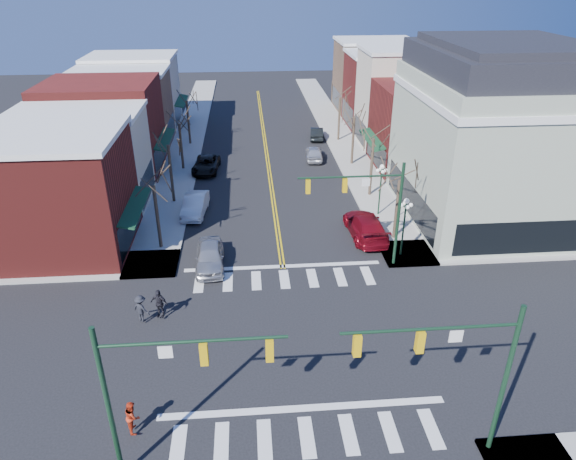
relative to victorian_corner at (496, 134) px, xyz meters
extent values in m
plane|color=black|center=(-16.50, -14.50, -6.66)|extent=(160.00, 160.00, 0.00)
cube|color=#9E9B93|center=(-25.25, 5.50, -6.58)|extent=(3.50, 70.00, 0.15)
cube|color=#9E9B93|center=(-7.75, 5.50, -6.58)|extent=(3.50, 70.00, 0.15)
cube|color=maroon|center=(-32.00, -2.75, -2.66)|extent=(10.00, 8.50, 8.00)
cube|color=beige|center=(-32.00, 5.00, -2.91)|extent=(10.00, 7.00, 7.50)
cube|color=maroon|center=(-32.00, 13.00, -2.41)|extent=(10.00, 9.00, 8.50)
cube|color=#86634A|center=(-32.00, 21.25, -2.76)|extent=(10.00, 7.50, 7.80)
cube|color=beige|center=(-32.00, 29.00, -2.56)|extent=(10.00, 8.00, 8.20)
cube|color=maroon|center=(-1.00, 11.25, -2.66)|extent=(10.00, 8.50, 8.00)
cube|color=beige|center=(-1.00, 19.00, -1.66)|extent=(10.00, 7.00, 10.00)
cube|color=maroon|center=(-1.00, 26.50, -2.41)|extent=(10.00, 8.00, 8.50)
cube|color=#86634A|center=(-1.00, 34.50, -2.16)|extent=(10.00, 8.00, 9.00)
cube|color=#A1AB94|center=(0.00, 0.00, -1.16)|extent=(12.00, 14.00, 11.00)
cube|color=white|center=(0.00, 0.00, 2.94)|extent=(12.25, 14.25, 0.50)
cube|color=black|center=(0.00, 0.00, 5.24)|extent=(11.40, 13.40, 1.80)
cube|color=black|center=(0.00, 0.00, 6.34)|extent=(9.80, 11.80, 0.60)
cylinder|color=#14331E|center=(-23.90, -21.90, -3.06)|extent=(0.20, 0.20, 7.20)
cylinder|color=#14331E|center=(-20.65, -21.90, -0.26)|extent=(6.50, 0.12, 0.12)
cube|color=gold|center=(-20.33, -21.90, -0.81)|extent=(0.28, 0.28, 0.90)
cube|color=gold|center=(-18.05, -21.90, -0.81)|extent=(0.28, 0.28, 0.90)
cylinder|color=#14331E|center=(-9.10, -21.90, -3.06)|extent=(0.20, 0.20, 7.20)
cylinder|color=#14331E|center=(-12.35, -21.90, -0.26)|extent=(6.50, 0.12, 0.12)
cube|color=gold|center=(-12.68, -21.90, -0.81)|extent=(0.28, 0.28, 0.90)
cube|color=gold|center=(-14.95, -21.90, -0.81)|extent=(0.28, 0.28, 0.90)
cylinder|color=#14331E|center=(-9.10, -7.10, -3.06)|extent=(0.20, 0.20, 7.20)
cylinder|color=#14331E|center=(-12.35, -7.10, -0.26)|extent=(6.50, 0.12, 0.12)
cube|color=gold|center=(-12.68, -7.10, -0.81)|extent=(0.28, 0.28, 0.90)
cube|color=gold|center=(-14.95, -7.10, -0.81)|extent=(0.28, 0.28, 0.90)
cylinder|color=#14331E|center=(-8.30, -6.00, -4.66)|extent=(0.12, 0.12, 4.00)
sphere|color=white|center=(-8.30, -6.00, -2.51)|extent=(0.36, 0.36, 0.36)
cylinder|color=#14331E|center=(-8.30, 0.50, -4.66)|extent=(0.12, 0.12, 4.00)
sphere|color=white|center=(-8.30, 0.50, -2.51)|extent=(0.36, 0.36, 0.36)
cylinder|color=#382B21|center=(-24.90, -3.50, -4.28)|extent=(0.24, 0.24, 4.76)
cylinder|color=#382B21|center=(-24.90, 4.50, -4.14)|extent=(0.24, 0.24, 5.04)
cylinder|color=#382B21|center=(-24.90, 12.50, -4.38)|extent=(0.24, 0.24, 4.55)
cylinder|color=#382B21|center=(-24.90, 20.50, -4.21)|extent=(0.24, 0.24, 4.90)
cylinder|color=#382B21|center=(-8.10, -3.50, -4.35)|extent=(0.24, 0.24, 4.62)
cylinder|color=#382B21|center=(-8.10, 4.50, -4.07)|extent=(0.24, 0.24, 5.18)
cylinder|color=#382B21|center=(-8.10, 12.50, -4.24)|extent=(0.24, 0.24, 4.83)
cylinder|color=#382B21|center=(-8.10, 20.50, -4.17)|extent=(0.24, 0.24, 4.97)
imported|color=#B0B1B5|center=(-21.30, -6.31, -5.87)|extent=(2.06, 4.70, 1.58)
imported|color=white|center=(-22.90, 2.07, -5.88)|extent=(2.08, 4.84, 1.55)
imported|color=black|center=(-22.59, 11.75, -5.96)|extent=(2.74, 5.17, 1.39)
imported|color=maroon|center=(-10.10, -2.89, -5.81)|extent=(2.65, 5.96, 1.70)
imported|color=silver|center=(-11.70, 14.30, -5.94)|extent=(2.09, 4.36, 1.44)
imported|color=black|center=(-10.47, 21.42, -5.98)|extent=(1.95, 4.25, 1.35)
imported|color=red|center=(-23.80, -19.81, -5.73)|extent=(0.73, 0.86, 1.55)
imported|color=black|center=(-23.80, -11.77, -5.64)|extent=(1.10, 0.75, 1.74)
imported|color=black|center=(-24.74, -12.12, -5.69)|extent=(1.21, 1.07, 1.63)
camera|label=1|loc=(-18.57, -35.91, 11.09)|focal=32.00mm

